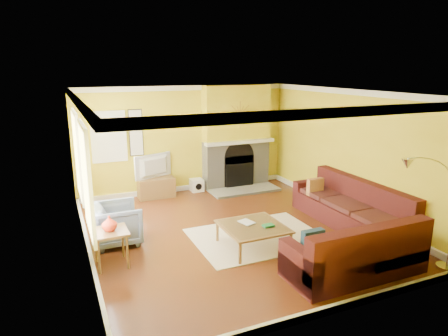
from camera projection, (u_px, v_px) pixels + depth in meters
name	position (u px, v px, depth m)	size (l,w,h in m)	color
floor	(234.00, 231.00, 7.88)	(5.50, 6.00, 0.02)	brown
ceiling	(235.00, 92.00, 7.21)	(5.50, 6.00, 0.02)	white
wall_back	(185.00, 139.00, 10.22)	(5.50, 0.02, 2.70)	yellow
wall_front	(338.00, 219.00, 4.87)	(5.50, 0.02, 2.70)	yellow
wall_left	(81.00, 181.00, 6.48)	(0.02, 6.00, 2.70)	yellow
wall_right	(350.00, 153.00, 8.61)	(0.02, 6.00, 2.70)	yellow
baseboard	(234.00, 228.00, 7.86)	(5.50, 6.00, 0.12)	white
crown_molding	(235.00, 96.00, 7.23)	(5.50, 6.00, 0.12)	white
window_left_near	(77.00, 156.00, 7.62)	(0.06, 1.22, 1.72)	white
window_left_far	(86.00, 181.00, 5.93)	(0.06, 1.22, 1.72)	white
window_back	(109.00, 137.00, 9.40)	(0.82, 0.06, 1.22)	white
wall_art	(136.00, 133.00, 9.64)	(0.34, 0.04, 1.14)	white
fireplace	(236.00, 137.00, 10.56)	(1.80, 0.40, 2.70)	gray
mantel	(240.00, 142.00, 10.37)	(1.92, 0.22, 0.08)	white
hearth	(245.00, 190.00, 10.39)	(1.80, 0.70, 0.06)	gray
sunburst	(240.00, 115.00, 10.20)	(0.70, 0.04, 0.70)	olive
rug	(257.00, 237.00, 7.59)	(2.40, 1.80, 0.02)	beige
sectional_sofa	(321.00, 216.00, 7.43)	(2.84, 3.48, 0.90)	#491717
coffee_table	(253.00, 236.00, 7.11)	(1.08, 1.08, 0.43)	white
media_console	(156.00, 188.00, 9.87)	(0.89, 0.40, 0.49)	brown
tv	(155.00, 167.00, 9.73)	(1.02, 0.13, 0.59)	black
subwoofer	(197.00, 185.00, 10.39)	(0.32, 0.32, 0.32)	white
armchair	(117.00, 224.00, 7.26)	(0.80, 0.83, 0.75)	slate
side_table	(111.00, 248.00, 6.45)	(0.55, 0.55, 0.60)	brown
vase	(109.00, 223.00, 6.35)	(0.24, 0.24, 0.25)	red
book	(242.00, 224.00, 7.09)	(0.21, 0.28, 0.03)	white
arc_lamp	(431.00, 218.00, 5.97)	(1.24, 0.36, 1.91)	silver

